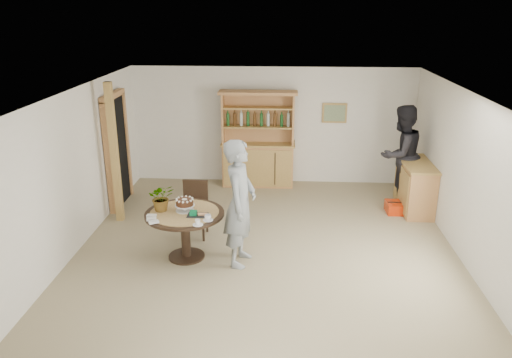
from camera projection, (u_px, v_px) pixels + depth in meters
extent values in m
plane|color=tan|center=(266.00, 255.00, 7.82)|extent=(7.00, 7.00, 0.00)
cube|color=white|center=(273.00, 126.00, 10.70)|extent=(6.00, 0.04, 2.50)
cube|color=white|center=(250.00, 321.00, 4.11)|extent=(6.00, 0.04, 2.50)
cube|color=white|center=(69.00, 176.00, 7.57)|extent=(0.04, 7.00, 2.50)
cube|color=white|center=(473.00, 184.00, 7.24)|extent=(0.04, 7.00, 2.50)
cube|color=white|center=(267.00, 96.00, 6.99)|extent=(6.00, 7.00, 0.04)
cube|color=tan|center=(334.00, 113.00, 10.50)|extent=(0.52, 0.03, 0.42)
cube|color=#59724C|center=(335.00, 113.00, 10.48)|extent=(0.44, 0.02, 0.34)
cube|color=black|center=(117.00, 152.00, 9.52)|extent=(0.10, 0.90, 2.10)
cube|color=tan|center=(109.00, 160.00, 9.05)|extent=(0.12, 0.10, 2.10)
cube|color=tan|center=(126.00, 145.00, 9.99)|extent=(0.12, 0.10, 2.10)
cube|color=tan|center=(112.00, 96.00, 9.16)|extent=(0.12, 1.10, 0.10)
cube|color=tan|center=(114.00, 154.00, 8.69)|extent=(0.12, 0.12, 2.50)
cube|color=tan|center=(258.00, 165.00, 10.74)|extent=(1.50, 0.50, 0.90)
cube|color=tan|center=(258.00, 144.00, 10.58)|extent=(1.56, 0.54, 0.04)
cube|color=tan|center=(258.00, 117.00, 10.50)|extent=(1.50, 0.04, 1.06)
cube|color=tan|center=(223.00, 118.00, 10.39)|extent=(0.04, 0.34, 1.06)
cube|color=tan|center=(293.00, 119.00, 10.31)|extent=(0.04, 0.34, 1.06)
cube|color=tan|center=(258.00, 127.00, 10.41)|extent=(1.44, 0.32, 0.03)
cube|color=tan|center=(258.00, 108.00, 10.28)|extent=(1.44, 0.32, 0.03)
cube|color=tan|center=(258.00, 93.00, 10.17)|extent=(1.62, 0.40, 0.06)
cylinder|color=#194C1E|center=(231.00, 119.00, 10.39)|extent=(0.07, 0.07, 0.28)
cylinder|color=#4C2D14|center=(239.00, 119.00, 10.38)|extent=(0.07, 0.07, 0.28)
cylinder|color=#B2BFB2|center=(247.00, 119.00, 10.37)|extent=(0.07, 0.07, 0.28)
cylinder|color=#194C1E|center=(254.00, 119.00, 10.36)|extent=(0.07, 0.07, 0.28)
cylinder|color=#4C2D14|center=(262.00, 119.00, 10.35)|extent=(0.07, 0.07, 0.28)
cylinder|color=#B2BFB2|center=(270.00, 120.00, 10.35)|extent=(0.07, 0.07, 0.28)
cylinder|color=#194C1E|center=(277.00, 120.00, 10.34)|extent=(0.07, 0.07, 0.28)
cylinder|color=#4C2D14|center=(285.00, 120.00, 10.33)|extent=(0.07, 0.07, 0.28)
cube|color=tan|center=(415.00, 187.00, 9.40)|extent=(0.50, 1.20, 0.90)
cube|color=tan|center=(418.00, 164.00, 9.25)|extent=(0.54, 1.26, 0.04)
cylinder|color=black|center=(185.00, 214.00, 7.51)|extent=(1.20, 1.20, 0.04)
cylinder|color=black|center=(186.00, 236.00, 7.64)|extent=(0.14, 0.14, 0.70)
cylinder|color=black|center=(187.00, 256.00, 7.75)|extent=(0.56, 0.56, 0.03)
cylinder|color=tan|center=(184.00, 212.00, 7.51)|extent=(1.04, 1.04, 0.01)
cube|color=black|center=(194.00, 211.00, 8.31)|extent=(0.43, 0.43, 0.04)
cube|color=black|center=(196.00, 193.00, 8.41)|extent=(0.42, 0.04, 0.46)
cube|color=black|center=(195.00, 181.00, 8.34)|extent=(0.42, 0.05, 0.05)
cube|color=black|center=(182.00, 228.00, 8.23)|extent=(0.04, 0.04, 0.44)
cube|color=black|center=(203.00, 229.00, 8.21)|extent=(0.04, 0.04, 0.44)
cube|color=black|center=(186.00, 219.00, 8.57)|extent=(0.04, 0.03, 0.44)
cube|color=black|center=(207.00, 220.00, 8.55)|extent=(0.04, 0.03, 0.44)
cylinder|color=white|center=(185.00, 210.00, 7.55)|extent=(0.28, 0.28, 0.01)
cylinder|color=white|center=(185.00, 208.00, 7.54)|extent=(0.05, 0.05, 0.08)
cylinder|color=white|center=(185.00, 205.00, 7.52)|extent=(0.30, 0.30, 0.01)
cylinder|color=#402212|center=(185.00, 202.00, 7.51)|extent=(0.26, 0.26, 0.09)
cylinder|color=white|center=(185.00, 199.00, 7.49)|extent=(0.08, 0.08, 0.01)
sphere|color=white|center=(192.00, 200.00, 7.48)|extent=(0.04, 0.04, 0.04)
sphere|color=white|center=(192.00, 198.00, 7.54)|extent=(0.04, 0.04, 0.04)
sphere|color=white|center=(190.00, 197.00, 7.59)|extent=(0.04, 0.04, 0.04)
sphere|color=white|center=(186.00, 196.00, 7.60)|extent=(0.04, 0.04, 0.04)
sphere|color=white|center=(182.00, 197.00, 7.59)|extent=(0.04, 0.04, 0.04)
sphere|color=white|center=(179.00, 198.00, 7.55)|extent=(0.04, 0.04, 0.04)
sphere|color=white|center=(177.00, 199.00, 7.50)|extent=(0.04, 0.04, 0.04)
sphere|color=white|center=(177.00, 201.00, 7.44)|extent=(0.04, 0.04, 0.04)
sphere|color=white|center=(179.00, 202.00, 7.40)|extent=(0.04, 0.04, 0.04)
sphere|color=white|center=(183.00, 202.00, 7.38)|extent=(0.04, 0.04, 0.04)
sphere|color=white|center=(187.00, 202.00, 7.39)|extent=(0.04, 0.04, 0.04)
sphere|color=white|center=(191.00, 201.00, 7.43)|extent=(0.04, 0.04, 0.04)
imported|color=#3F7233|center=(161.00, 197.00, 7.50)|extent=(0.47, 0.44, 0.42)
cube|color=black|center=(198.00, 215.00, 7.38)|extent=(0.30, 0.20, 0.01)
cube|color=#0D7C45|center=(193.00, 213.00, 7.37)|extent=(0.10, 0.10, 0.06)
cube|color=#0D7C45|center=(193.00, 211.00, 7.36)|extent=(0.11, 0.02, 0.01)
cylinder|color=white|center=(208.00, 220.00, 7.22)|extent=(0.15, 0.15, 0.01)
imported|color=white|center=(208.00, 217.00, 7.20)|extent=(0.10, 0.10, 0.08)
cylinder|color=white|center=(198.00, 225.00, 7.06)|extent=(0.15, 0.15, 0.01)
imported|color=white|center=(198.00, 222.00, 7.05)|extent=(0.08, 0.08, 0.07)
cube|color=white|center=(152.00, 216.00, 7.34)|extent=(0.14, 0.08, 0.03)
cube|color=white|center=(151.00, 219.00, 7.22)|extent=(0.16, 0.11, 0.03)
cube|color=white|center=(154.00, 222.00, 7.12)|extent=(0.16, 0.14, 0.03)
imported|color=gray|center=(240.00, 203.00, 7.30)|extent=(0.56, 0.77, 1.92)
imported|color=black|center=(401.00, 155.00, 9.61)|extent=(1.19, 1.14, 1.94)
cube|color=red|center=(402.00, 207.00, 9.38)|extent=(0.61, 0.42, 0.20)
cube|color=black|center=(403.00, 202.00, 9.35)|extent=(0.56, 0.05, 0.01)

